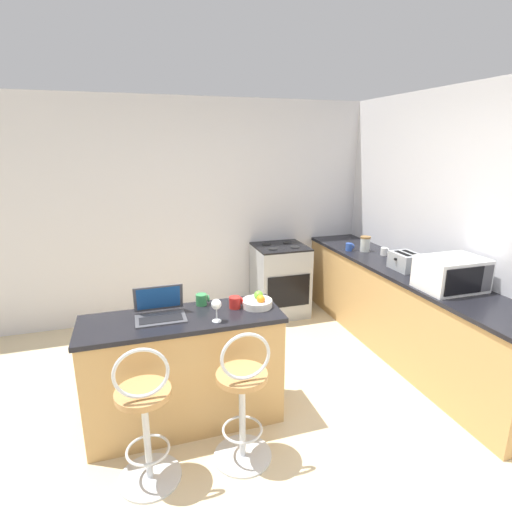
# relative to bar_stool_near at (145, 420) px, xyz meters

# --- Properties ---
(ground_plane) EXTENTS (20.00, 20.00, 0.00)m
(ground_plane) POSITION_rel_bar_stool_near_xyz_m (0.82, -0.06, -0.46)
(ground_plane) COLOR beige
(wall_back) EXTENTS (12.00, 0.06, 2.60)m
(wall_back) POSITION_rel_bar_stool_near_xyz_m (0.82, 2.57, 0.84)
(wall_back) COLOR silver
(wall_back) RESTS_ON ground_plane
(breakfast_bar) EXTENTS (1.45, 0.51, 0.88)m
(breakfast_bar) POSITION_rel_bar_stool_near_xyz_m (0.31, 0.50, -0.02)
(breakfast_bar) COLOR tan
(breakfast_bar) RESTS_ON ground_plane
(counter_right) EXTENTS (0.62, 3.13, 0.88)m
(counter_right) POSITION_rel_bar_stool_near_xyz_m (2.59, 0.99, -0.02)
(counter_right) COLOR tan
(counter_right) RESTS_ON ground_plane
(bar_stool_near) EXTENTS (0.40, 0.40, 0.99)m
(bar_stool_near) POSITION_rel_bar_stool_near_xyz_m (0.00, 0.00, 0.00)
(bar_stool_near) COLOR silver
(bar_stool_near) RESTS_ON ground_plane
(bar_stool_far) EXTENTS (0.40, 0.40, 0.99)m
(bar_stool_far) POSITION_rel_bar_stool_near_xyz_m (0.62, 0.00, 0.00)
(bar_stool_far) COLOR silver
(bar_stool_far) RESTS_ON ground_plane
(laptop) EXTENTS (0.35, 0.26, 0.22)m
(laptop) POSITION_rel_bar_stool_near_xyz_m (0.16, 0.56, 0.48)
(laptop) COLOR #47474C
(laptop) RESTS_ON breakfast_bar
(microwave) EXTENTS (0.52, 0.38, 0.28)m
(microwave) POSITION_rel_bar_stool_near_xyz_m (2.58, 0.38, 0.56)
(microwave) COLOR white
(microwave) RESTS_ON counter_right
(toaster) EXTENTS (0.25, 0.29, 0.17)m
(toaster) POSITION_rel_bar_stool_near_xyz_m (2.56, 0.97, 0.51)
(toaster) COLOR #9EA3A8
(toaster) RESTS_ON counter_right
(stove_range) EXTENTS (0.62, 0.60, 0.89)m
(stove_range) POSITION_rel_bar_stool_near_xyz_m (1.73, 2.22, -0.02)
(stove_range) COLOR #9EA3A8
(stove_range) RESTS_ON ground_plane
(mug_white) EXTENTS (0.09, 0.07, 0.09)m
(mug_white) POSITION_rel_bar_stool_near_xyz_m (2.68, 1.49, 0.47)
(mug_white) COLOR white
(mug_white) RESTS_ON counter_right
(mug_green) EXTENTS (0.10, 0.08, 0.09)m
(mug_green) POSITION_rel_bar_stool_near_xyz_m (0.49, 0.68, 0.47)
(mug_green) COLOR #338447
(mug_green) RESTS_ON breakfast_bar
(mug_red) EXTENTS (0.11, 0.09, 0.09)m
(mug_red) POSITION_rel_bar_stool_near_xyz_m (0.72, 0.55, 0.47)
(mug_red) COLOR red
(mug_red) RESTS_ON breakfast_bar
(storage_jar) EXTENTS (0.12, 0.12, 0.18)m
(storage_jar) POSITION_rel_bar_stool_near_xyz_m (2.57, 1.70, 0.51)
(storage_jar) COLOR silver
(storage_jar) RESTS_ON counter_right
(wine_glass_tall) EXTENTS (0.07, 0.07, 0.17)m
(wine_glass_tall) POSITION_rel_bar_stool_near_xyz_m (0.53, 0.36, 0.55)
(wine_glass_tall) COLOR silver
(wine_glass_tall) RESTS_ON breakfast_bar
(fruit_bowl) EXTENTS (0.23, 0.23, 0.11)m
(fruit_bowl) POSITION_rel_bar_stool_near_xyz_m (0.89, 0.52, 0.46)
(fruit_bowl) COLOR silver
(fruit_bowl) RESTS_ON breakfast_bar
(mug_blue) EXTENTS (0.10, 0.08, 0.09)m
(mug_blue) POSITION_rel_bar_stool_near_xyz_m (2.41, 1.78, 0.47)
(mug_blue) COLOR #2D51AD
(mug_blue) RESTS_ON counter_right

